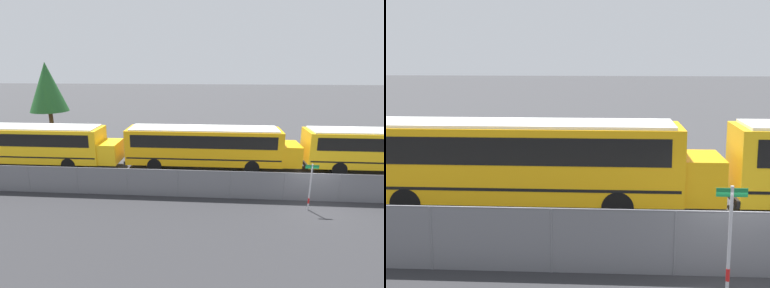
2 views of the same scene
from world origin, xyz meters
TOP-DOWN VIEW (x-y plane):
  - ground_plane at (0.00, 0.00)m, footprint 200.00×200.00m
  - road_strip at (0.00, -6.00)m, footprint 99.05×12.00m
  - fence at (0.00, -0.00)m, footprint 65.12×0.07m
  - school_bus_0 at (-19.55, 4.77)m, footprint 12.86×2.52m
  - school_bus_1 at (-6.17, 5.18)m, footprint 12.86×2.52m
  - street_sign at (-0.47, -1.15)m, footprint 0.70×0.09m
  - tree_3 at (-23.48, 14.61)m, footprint 3.99×3.99m

SIDE VIEW (x-z plane):
  - ground_plane at x=0.00m, z-range 0.00..0.00m
  - road_strip at x=0.00m, z-range 0.00..0.01m
  - fence at x=0.00m, z-range 0.02..1.73m
  - street_sign at x=-0.47m, z-range 0.09..2.74m
  - school_bus_0 at x=-19.55m, z-range 0.31..3.49m
  - school_bus_1 at x=-6.17m, z-range 0.31..3.49m
  - tree_3 at x=-23.48m, z-range 1.34..9.26m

